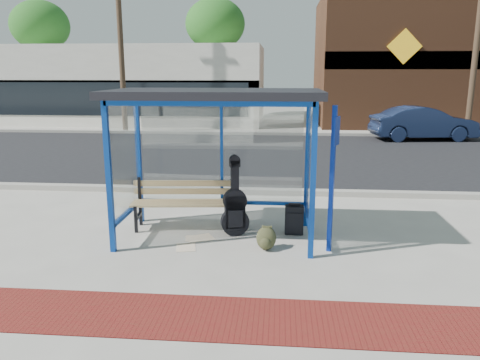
# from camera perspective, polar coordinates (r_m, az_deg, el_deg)

# --- Properties ---
(ground) EXTENTS (120.00, 120.00, 0.00)m
(ground) POSITION_cam_1_polar(r_m,az_deg,el_deg) (7.86, -2.84, -6.99)
(ground) COLOR #B2ADA0
(ground) RESTS_ON ground
(brick_paver_strip) EXTENTS (60.00, 1.00, 0.01)m
(brick_paver_strip) POSITION_cam_1_polar(r_m,az_deg,el_deg) (5.52, -6.60, -16.16)
(brick_paver_strip) COLOR maroon
(brick_paver_strip) RESTS_ON ground
(curb_near) EXTENTS (60.00, 0.25, 0.12)m
(curb_near) POSITION_cam_1_polar(r_m,az_deg,el_deg) (10.60, -0.75, -1.33)
(curb_near) COLOR gray
(curb_near) RESTS_ON ground
(street_asphalt) EXTENTS (60.00, 10.00, 0.00)m
(street_asphalt) POSITION_cam_1_polar(r_m,az_deg,el_deg) (15.58, 1.10, 3.11)
(street_asphalt) COLOR black
(street_asphalt) RESTS_ON ground
(curb_far) EXTENTS (60.00, 0.25, 0.12)m
(curb_far) POSITION_cam_1_polar(r_m,az_deg,el_deg) (20.61, 2.05, 5.71)
(curb_far) COLOR gray
(curb_far) RESTS_ON ground
(far_sidewalk) EXTENTS (60.00, 4.00, 0.01)m
(far_sidewalk) POSITION_cam_1_polar(r_m,az_deg,el_deg) (22.50, 2.30, 6.18)
(far_sidewalk) COLOR #B2ADA0
(far_sidewalk) RESTS_ON ground
(bus_shelter) EXTENTS (3.30, 1.80, 2.42)m
(bus_shelter) POSITION_cam_1_polar(r_m,az_deg,el_deg) (7.48, -2.95, 8.27)
(bus_shelter) COLOR #0D3894
(bus_shelter) RESTS_ON ground
(storefront_white) EXTENTS (18.00, 6.04, 4.00)m
(storefront_white) POSITION_cam_1_polar(r_m,az_deg,el_deg) (27.22, -17.01, 11.04)
(storefront_white) COLOR silver
(storefront_white) RESTS_ON ground
(storefront_brown) EXTENTS (10.00, 7.08, 6.40)m
(storefront_brown) POSITION_cam_1_polar(r_m,az_deg,el_deg) (26.74, 20.63, 13.34)
(storefront_brown) COLOR #59331E
(storefront_brown) RESTS_ON ground
(tree_left) EXTENTS (3.60, 3.60, 7.03)m
(tree_left) POSITION_cam_1_polar(r_m,az_deg,el_deg) (33.05, -23.18, 16.84)
(tree_left) COLOR #4C3826
(tree_left) RESTS_ON ground
(tree_mid) EXTENTS (3.60, 3.60, 7.03)m
(tree_mid) POSITION_cam_1_polar(r_m,az_deg,el_deg) (29.72, -3.04, 18.37)
(tree_mid) COLOR #4C3826
(tree_mid) RESTS_ON ground
(utility_pole_west) EXTENTS (1.60, 0.24, 8.00)m
(utility_pole_west) POSITION_cam_1_polar(r_m,az_deg,el_deg) (21.92, -14.37, 16.37)
(utility_pole_west) COLOR #4C3826
(utility_pole_west) RESTS_ON ground
(utility_pole_east) EXTENTS (1.60, 0.24, 8.00)m
(utility_pole_east) POSITION_cam_1_polar(r_m,az_deg,el_deg) (22.25, 26.96, 15.34)
(utility_pole_east) COLOR #4C3826
(utility_pole_east) RESTS_ON ground
(bench) EXTENTS (1.90, 0.62, 0.88)m
(bench) POSITION_cam_1_polar(r_m,az_deg,el_deg) (8.24, -6.63, -2.46)
(bench) COLOR black
(bench) RESTS_ON ground
(guitar_bag) EXTENTS (0.49, 0.26, 1.29)m
(guitar_bag) POSITION_cam_1_polar(r_m,az_deg,el_deg) (7.80, -0.63, -3.47)
(guitar_bag) COLOR black
(guitar_bag) RESTS_ON ground
(suitcase) EXTENTS (0.31, 0.21, 0.54)m
(suitcase) POSITION_cam_1_polar(r_m,az_deg,el_deg) (7.99, 6.61, -4.85)
(suitcase) COLOR black
(suitcase) RESTS_ON ground
(backpack) EXTENTS (0.33, 0.30, 0.37)m
(backpack) POSITION_cam_1_polar(r_m,az_deg,el_deg) (7.29, 3.20, -7.17)
(backpack) COLOR #31331C
(backpack) RESTS_ON ground
(sign_post) EXTENTS (0.14, 0.27, 2.23)m
(sign_post) POSITION_cam_1_polar(r_m,az_deg,el_deg) (7.06, 11.24, 1.02)
(sign_post) COLOR navy
(sign_post) RESTS_ON ground
(newspaper_a) EXTENTS (0.54, 0.50, 0.01)m
(newspaper_a) POSITION_cam_1_polar(r_m,az_deg,el_deg) (7.84, -4.89, -7.06)
(newspaper_a) COLOR white
(newspaper_a) RESTS_ON ground
(newspaper_b) EXTENTS (0.37, 0.43, 0.01)m
(newspaper_b) POSITION_cam_1_polar(r_m,az_deg,el_deg) (7.47, -6.60, -8.15)
(newspaper_b) COLOR white
(newspaper_b) RESTS_ON ground
(newspaper_c) EXTENTS (0.40, 0.33, 0.01)m
(newspaper_c) POSITION_cam_1_polar(r_m,az_deg,el_deg) (7.83, -5.31, -7.10)
(newspaper_c) COLOR white
(newspaper_c) RESTS_ON ground
(parked_car) EXTENTS (4.23, 1.92, 1.35)m
(parked_car) POSITION_cam_1_polar(r_m,az_deg,el_deg) (20.30, 21.46, 6.45)
(parked_car) COLOR #172241
(parked_car) RESTS_ON ground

